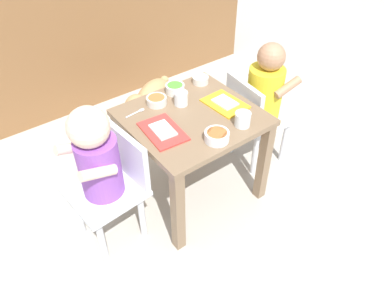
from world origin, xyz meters
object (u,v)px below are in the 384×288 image
Objects in this scene: food_tray_right at (225,103)px; veggie_bowl_far at (157,100)px; cereal_bowl_right_side at (200,80)px; veggie_bowl_near at (175,88)px; spoon_by_left_tray at (137,112)px; water_cup_right at (181,99)px; dining_table at (192,131)px; seated_child_right at (263,93)px; dog at (150,100)px; cereal_bowl_left_side at (217,136)px; seated_child_left at (100,162)px; water_cup_left at (243,120)px; food_tray_left at (163,131)px.

food_tray_right is 0.31m from veggie_bowl_far.
cereal_bowl_right_side is 0.86× the size of veggie_bowl_far.
veggie_bowl_far is at bearing -166.50° from veggie_bowl_near.
cereal_bowl_right_side is at bearing 5.58° from veggie_bowl_far.
veggie_bowl_near is at bearing 8.66° from spoon_by_left_tray.
spoon_by_left_tray is at bearing 162.08° from water_cup_right.
spoon_by_left_tray is (-0.18, 0.16, 0.09)m from dining_table.
veggie_bowl_far reaches higher than spoon_by_left_tray.
water_cup_right is at bearing -110.09° from veggie_bowl_near.
cereal_bowl_right_side is at bearing 27.04° from water_cup_right.
seated_child_right reaches higher than dining_table.
dining_table is 0.15m from water_cup_right.
water_cup_right is 0.10m from veggie_bowl_near.
dog is at bearing 64.26° from veggie_bowl_far.
cereal_bowl_right_side is at bearing 60.12° from cereal_bowl_left_side.
seated_child_right is 0.64m from spoon_by_left_tray.
seated_child_left is at bearing -135.22° from dog.
seated_child_left reaches higher than water_cup_left.
seated_child_left is 7.78× the size of veggie_bowl_near.
seated_child_left is at bearing -149.25° from spoon_by_left_tray.
water_cup_right is at bearing 166.59° from seated_child_right.
veggie_bowl_near is at bearing 45.43° from food_tray_left.
veggie_bowl_near is (-0.12, 0.22, 0.02)m from food_tray_right.
food_tray_right is (0.33, 0.00, 0.00)m from food_tray_left.
water_cup_right is 0.11m from veggie_bowl_far.
water_cup_right reaches higher than spoon_by_left_tray.
water_cup_left is 0.75× the size of veggie_bowl_near.
spoon_by_left_tray reaches higher than dining_table.
cereal_bowl_left_side reaches higher than cereal_bowl_right_side.
water_cup_right is (-0.11, 0.28, 0.00)m from water_cup_left.
water_cup_left is 0.15m from cereal_bowl_left_side.
seated_child_left is 6.97× the size of cereal_bowl_left_side.
food_tray_right is at bearing -37.71° from water_cup_right.
food_tray_right is 0.22m from cereal_bowl_right_side.
veggie_bowl_far is (-0.27, -0.03, 0.00)m from cereal_bowl_right_side.
cereal_bowl_left_side is (-0.19, -0.17, 0.02)m from food_tray_right.
water_cup_right is 0.62× the size of spoon_by_left_tray.
seated_child_right is at bearing -0.74° from dining_table.
food_tray_left and food_tray_right have the same top height.
food_tray_left is 1.12× the size of food_tray_right.
food_tray_left reaches higher than dog.
veggie_bowl_far is (-0.19, -0.39, 0.27)m from dog.
veggie_bowl_far is 0.92× the size of cereal_bowl_left_side.
food_tray_right is 3.18× the size of water_cup_right.
dog is (0.55, 0.55, -0.22)m from seated_child_left.
veggie_bowl_far is 0.36m from cereal_bowl_left_side.
veggie_bowl_near reaches higher than food_tray_right.
seated_child_left is 1.72× the size of dog.
seated_child_left reaches higher than cereal_bowl_left_side.
cereal_bowl_right_side is 0.45m from cereal_bowl_left_side.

